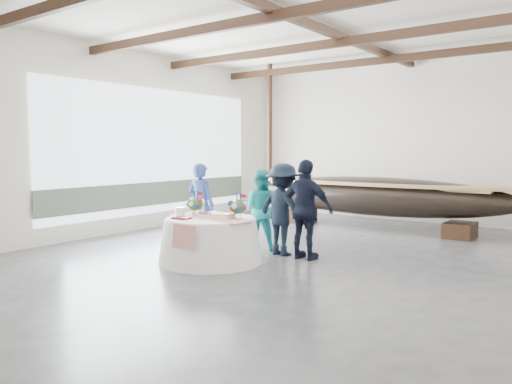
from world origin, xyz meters
The scene contains 13 objects.
floor centered at (0.00, 0.00, 0.00)m, with size 10.00×12.00×0.01m, color #3D3D42.
wall_back centered at (0.00, 6.00, 2.25)m, with size 10.00×0.02×4.50m, color silver.
wall_left centered at (-5.00, 0.00, 2.25)m, with size 0.02×12.00×4.50m, color silver.
ceiling centered at (0.00, 0.00, 4.50)m, with size 10.00×12.00×0.01m, color white.
pavilion_structure centered at (0.00, 0.71, 4.00)m, with size 9.80×11.76×4.50m.
open_bay centered at (-4.95, 1.00, 1.83)m, with size 0.03×7.00×3.20m.
longboat_display centered at (-0.27, 4.01, 0.86)m, with size 7.17×1.43×1.34m.
banquet_table centered at (-1.14, -1.26, 0.41)m, with size 1.90×1.90×0.81m.
tabletop_items centered at (-1.19, -1.14, 0.96)m, with size 1.80×0.95×0.40m.
guest_woman_blue centered at (-2.36, -0.20, 0.88)m, with size 0.64×0.42×1.76m, color navy.
guest_woman_teal centered at (-1.09, 0.20, 0.82)m, with size 0.80×0.62×1.65m, color #22AFB0.
guest_man_left centered at (-0.42, 0.03, 0.89)m, with size 1.15×0.66×1.78m, color black.
guest_man_right centered at (0.15, -0.06, 0.93)m, with size 1.09×0.46×1.87m, color black.
Camera 1 is at (4.85, -8.00, 2.07)m, focal length 35.00 mm.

